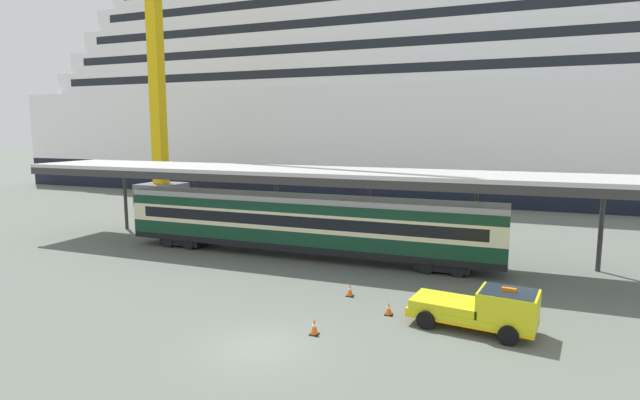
{
  "coord_description": "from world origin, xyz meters",
  "views": [
    {
      "loc": [
        8.89,
        -16.41,
        8.41
      ],
      "look_at": [
        -1.19,
        9.43,
        4.5
      ],
      "focal_mm": 28.0,
      "sensor_mm": 36.0,
      "label": 1
    }
  ],
  "objects_px": {
    "traffic_cone_mid": "(350,290)",
    "service_truck": "(484,308)",
    "train_carriage": "(303,223)",
    "traffic_cone_far": "(389,309)",
    "traffic_cone_near": "(314,327)",
    "cruise_ship": "(475,85)",
    "dockside_crane": "(161,43)"
  },
  "relations": [
    {
      "from": "cruise_ship",
      "to": "traffic_cone_mid",
      "type": "distance_m",
      "value": 46.9
    },
    {
      "from": "train_carriage",
      "to": "traffic_cone_mid",
      "type": "bearing_deg",
      "value": -50.45
    },
    {
      "from": "dockside_crane",
      "to": "traffic_cone_mid",
      "type": "bearing_deg",
      "value": -37.74
    },
    {
      "from": "traffic_cone_mid",
      "to": "train_carriage",
      "type": "bearing_deg",
      "value": 129.55
    },
    {
      "from": "traffic_cone_mid",
      "to": "traffic_cone_far",
      "type": "relative_size",
      "value": 1.07
    },
    {
      "from": "cruise_ship",
      "to": "service_truck",
      "type": "xyz_separation_m",
      "value": [
        4.31,
        -46.93,
        -13.09
      ]
    },
    {
      "from": "traffic_cone_mid",
      "to": "service_truck",
      "type": "bearing_deg",
      "value": -18.04
    },
    {
      "from": "traffic_cone_mid",
      "to": "dockside_crane",
      "type": "height_order",
      "value": "dockside_crane"
    },
    {
      "from": "cruise_ship",
      "to": "traffic_cone_near",
      "type": "relative_size",
      "value": 182.72
    },
    {
      "from": "cruise_ship",
      "to": "dockside_crane",
      "type": "distance_m",
      "value": 38.57
    },
    {
      "from": "traffic_cone_far",
      "to": "traffic_cone_near",
      "type": "bearing_deg",
      "value": -125.37
    },
    {
      "from": "cruise_ship",
      "to": "service_truck",
      "type": "relative_size",
      "value": 23.8
    },
    {
      "from": "traffic_cone_far",
      "to": "service_truck",
      "type": "bearing_deg",
      "value": -4.43
    },
    {
      "from": "traffic_cone_near",
      "to": "traffic_cone_far",
      "type": "bearing_deg",
      "value": 54.63
    },
    {
      "from": "traffic_cone_mid",
      "to": "traffic_cone_far",
      "type": "distance_m",
      "value": 3.07
    },
    {
      "from": "traffic_cone_mid",
      "to": "dockside_crane",
      "type": "bearing_deg",
      "value": 142.26
    },
    {
      "from": "cruise_ship",
      "to": "service_truck",
      "type": "bearing_deg",
      "value": -84.76
    },
    {
      "from": "dockside_crane",
      "to": "cruise_ship",
      "type": "bearing_deg",
      "value": 35.78
    },
    {
      "from": "traffic_cone_mid",
      "to": "traffic_cone_far",
      "type": "height_order",
      "value": "traffic_cone_mid"
    },
    {
      "from": "train_carriage",
      "to": "traffic_cone_near",
      "type": "bearing_deg",
      "value": -64.77
    },
    {
      "from": "traffic_cone_near",
      "to": "traffic_cone_mid",
      "type": "bearing_deg",
      "value": 91.25
    },
    {
      "from": "cruise_ship",
      "to": "dockside_crane",
      "type": "height_order",
      "value": "dockside_crane"
    },
    {
      "from": "service_truck",
      "to": "cruise_ship",
      "type": "bearing_deg",
      "value": 95.24
    },
    {
      "from": "traffic_cone_near",
      "to": "train_carriage",
      "type": "bearing_deg",
      "value": 115.23
    },
    {
      "from": "dockside_crane",
      "to": "traffic_cone_far",
      "type": "bearing_deg",
      "value": -37.66
    },
    {
      "from": "cruise_ship",
      "to": "train_carriage",
      "type": "xyz_separation_m",
      "value": [
        -7.69,
        -38.27,
        -11.77
      ]
    },
    {
      "from": "service_truck",
      "to": "traffic_cone_near",
      "type": "xyz_separation_m",
      "value": [
        -6.5,
        -2.98,
        -0.64
      ]
    },
    {
      "from": "service_truck",
      "to": "traffic_cone_near",
      "type": "bearing_deg",
      "value": -155.35
    },
    {
      "from": "service_truck",
      "to": "traffic_cone_near",
      "type": "relative_size",
      "value": 7.68
    },
    {
      "from": "cruise_ship",
      "to": "traffic_cone_mid",
      "type": "xyz_separation_m",
      "value": [
        -2.31,
        -44.78,
        -13.76
      ]
    },
    {
      "from": "service_truck",
      "to": "dockside_crane",
      "type": "height_order",
      "value": "dockside_crane"
    },
    {
      "from": "traffic_cone_near",
      "to": "traffic_cone_mid",
      "type": "relative_size",
      "value": 1.09
    }
  ]
}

